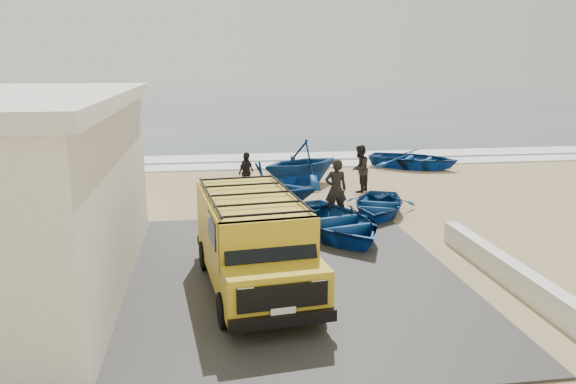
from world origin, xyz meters
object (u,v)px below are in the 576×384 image
van (253,239)px  fisherman_back (246,172)px  boat_far_right (413,159)px  fisherman_middle (360,169)px  boat_near_right (378,204)px  boat_far_left (301,162)px  boat_near_left (334,222)px  fisherman_front (336,189)px  parapet (505,270)px  boat_mid_left (265,188)px

van → fisherman_back: 9.39m
boat_far_right → fisherman_middle: bearing=172.2°
boat_near_right → boat_far_left: 5.17m
boat_near_left → fisherman_front: fisherman_front is taller
fisherman_front → fisherman_middle: bearing=-116.3°
parapet → van: (-5.74, 0.41, 0.87)m
boat_mid_left → fisherman_middle: fisherman_middle is taller
van → boat_far_left: size_ratio=1.49×
boat_near_left → fisherman_back: size_ratio=2.75×
boat_near_left → fisherman_front: bearing=60.4°
boat_far_right → fisherman_middle: size_ratio=2.26×
boat_near_right → fisherman_middle: 3.34m
boat_near_right → van: bearing=-107.2°
boat_near_left → boat_mid_left: bearing=107.4°
parapet → fisherman_front: fisherman_front is taller
boat_far_right → fisherman_middle: fisherman_middle is taller
boat_mid_left → fisherman_back: (-0.37, 3.27, -0.09)m
van → boat_near_right: (4.55, 5.51, -0.81)m
parapet → boat_mid_left: (-4.83, 6.51, 0.59)m
boat_far_right → fisherman_back: (-8.11, -3.81, 0.35)m
boat_mid_left → fisherman_front: 2.34m
boat_far_left → boat_far_right: (5.83, 2.83, -0.49)m
van → boat_mid_left: (0.90, 6.10, -0.28)m
parapet → fisherman_front: size_ratio=3.09×
boat_mid_left → boat_far_left: size_ratio=0.95×
boat_far_left → fisherman_front: fisherman_front is taller
boat_far_right → fisherman_front: fisherman_front is taller
boat_mid_left → boat_far_right: boat_mid_left is taller
parapet → boat_far_right: size_ratio=1.47×
boat_near_right → boat_far_right: boat_far_right is taller
van → boat_far_right: (8.64, 13.18, -0.72)m
van → boat_near_right: van is taller
boat_near_right → boat_far_right: bearing=84.3°
boat_far_left → fisherman_front: 5.18m
boat_near_left → boat_near_right: bearing=31.6°
boat_near_left → boat_near_right: (1.95, 2.07, -0.10)m
boat_far_right → fisherman_back: fisherman_back is taller
boat_near_right → fisherman_middle: bearing=107.6°
parapet → boat_near_left: (-3.14, 3.84, 0.16)m
boat_far_left → fisherman_front: (0.24, -5.17, 0.06)m
fisherman_front → boat_far_right: bearing=-125.2°
parapet → fisherman_front: (-2.69, 5.59, 0.70)m
parapet → boat_mid_left: bearing=126.6°
fisherman_front → fisherman_back: 4.89m
fisherman_front → boat_mid_left: bearing=-23.4°
boat_near_right → boat_mid_left: (-3.65, 0.59, 0.53)m
boat_far_left → boat_far_right: size_ratio=0.85×
boat_near_right → boat_near_left: bearing=-111.0°
boat_near_left → van: bearing=-142.2°
van → fisherman_front: (3.05, 5.18, -0.18)m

